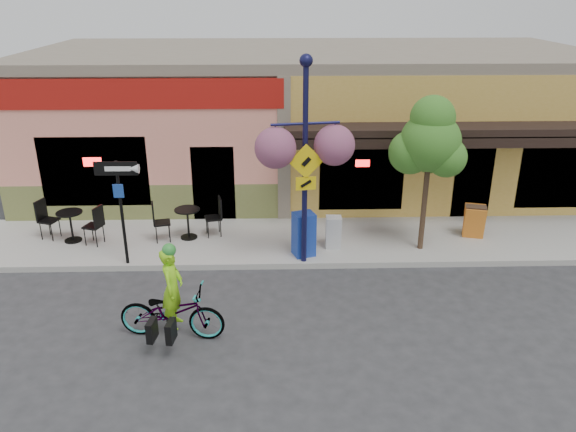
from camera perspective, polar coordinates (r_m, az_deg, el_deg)
The scene contains 14 objects.
ground at distance 13.35m, azimuth 4.25°, elevation -6.34°, with size 90.00×90.00×0.00m, color #2D2D30.
sidewalk at distance 15.10m, azimuth 3.53°, elevation -2.47°, with size 24.00×3.00×0.15m, color #9E9B93.
curb at distance 13.80m, azimuth 4.04°, elevation -4.98°, with size 24.00×0.12×0.15m, color #A8A59E.
building at distance 19.64m, azimuth 2.31°, elevation 10.10°, with size 18.20×8.20×4.50m, color #E88972, non-canonical shape.
bicycle at distance 11.24m, azimuth -11.72°, elevation -9.53°, with size 0.72×2.07×1.09m, color maroon.
cyclist_rider at distance 11.09m, azimuth -11.57°, elevation -8.32°, with size 0.60×0.39×1.64m, color #8EE518.
lamp_post at distance 12.89m, azimuth 1.73°, elevation 5.27°, with size 1.57×0.63×4.93m, color #13133D, non-canonical shape.
one_way_sign at distance 13.73m, azimuth -16.52°, elevation 0.22°, with size 0.99×0.22×2.58m, color black, non-canonical shape.
cafe_set_left at distance 15.70m, azimuth -21.22°, elevation -0.58°, with size 1.79×0.89×1.07m, color black, non-canonical shape.
cafe_set_right at distance 15.06m, azimuth -10.15°, elevation -0.31°, with size 1.79×0.89×1.07m, color black, non-canonical shape.
newspaper_box_blue at distance 13.89m, azimuth 1.61°, elevation -1.86°, with size 0.50×0.44×1.11m, color #1B3AA3, non-canonical shape.
newspaper_box_grey at distance 14.39m, azimuth 4.63°, elevation -1.64°, with size 0.39×0.35×0.83m, color #B7B7B7, non-canonical shape.
street_tree at distance 14.13m, azimuth 13.95°, elevation 4.10°, with size 1.55×1.55×3.96m, color #3D7A26, non-canonical shape.
sandwich_board at distance 15.56m, azimuth 18.43°, elevation -0.77°, with size 0.53×0.39×0.89m, color orange, non-canonical shape.
Camera 1 is at (-1.30, -11.66, 6.37)m, focal length 35.00 mm.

